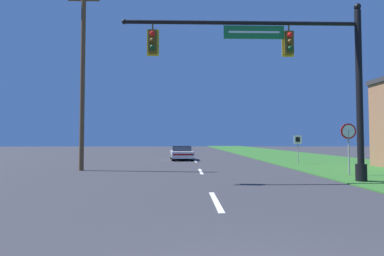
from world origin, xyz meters
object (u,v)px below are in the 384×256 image
object	(u,v)px
stop_sign	(348,137)
route_sign_post	(298,143)
signal_mast	(299,71)
car_ahead	(181,153)
utility_pole_near	(83,74)

from	to	relation	value
stop_sign	route_sign_post	distance (m)	6.48
signal_mast	stop_sign	bearing A→B (deg)	33.86
car_ahead	route_sign_post	world-z (taller)	route_sign_post
route_sign_post	utility_pole_near	bearing A→B (deg)	-165.25
signal_mast	utility_pole_near	world-z (taller)	utility_pole_near
stop_sign	route_sign_post	size ratio (longest dim) A/B	1.23
signal_mast	car_ahead	bearing A→B (deg)	109.41
signal_mast	utility_pole_near	distance (m)	11.78
car_ahead	route_sign_post	size ratio (longest dim) A/B	2.20
signal_mast	route_sign_post	size ratio (longest dim) A/B	4.98
car_ahead	signal_mast	bearing A→B (deg)	-70.59
stop_sign	route_sign_post	bearing A→B (deg)	90.29
stop_sign	route_sign_post	world-z (taller)	stop_sign
route_sign_post	utility_pole_near	distance (m)	14.87
signal_mast	utility_pole_near	bearing A→B (deg)	154.74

